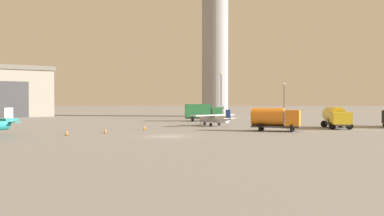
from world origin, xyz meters
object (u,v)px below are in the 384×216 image
object	(u,v)px
traffic_cone_near_left	(105,131)
traffic_cone_mid_apron	(145,128)
truck_fuel_tanker_orange	(275,118)
car_silver	(285,116)
truck_box_green	(202,112)
control_tower	(215,20)
airplane_silver	(215,118)
light_post_west	(284,96)
traffic_cone_near_right	(67,132)
light_post_east	(221,92)
truck_fuel_tanker_yellow	(336,117)

from	to	relation	value
traffic_cone_near_left	traffic_cone_mid_apron	world-z (taller)	traffic_cone_mid_apron
truck_fuel_tanker_orange	car_silver	size ratio (longest dim) A/B	1.52
truck_box_green	control_tower	bearing A→B (deg)	77.41
airplane_silver	traffic_cone_near_left	distance (m)	20.52
control_tower	traffic_cone_near_left	size ratio (longest dim) A/B	65.68
truck_box_green	light_post_west	bearing A→B (deg)	40.22
airplane_silver	light_post_west	xyz separation A→B (m)	(17.95, 33.11, 3.51)
truck_fuel_tanker_orange	traffic_cone_near_right	distance (m)	26.26
car_silver	traffic_cone_near_left	bearing A→B (deg)	-135.76
truck_box_green	traffic_cone_near_left	world-z (taller)	truck_box_green
control_tower	light_post_east	size ratio (longest dim) A/B	4.33
traffic_cone_near_left	car_silver	bearing A→B (deg)	49.39
truck_box_green	traffic_cone_near_right	world-z (taller)	truck_box_green
control_tower	traffic_cone_near_right	distance (m)	63.86
car_silver	traffic_cone_near_right	distance (m)	50.91
truck_fuel_tanker_yellow	light_post_west	bearing A→B (deg)	-178.25
control_tower	traffic_cone_near_left	distance (m)	59.65
control_tower	light_post_east	world-z (taller)	control_tower
light_post_west	traffic_cone_mid_apron	xyz separation A→B (m)	(-28.03, -42.08, -4.36)
control_tower	car_silver	size ratio (longest dim) A/B	9.44
traffic_cone_near_left	light_post_west	bearing A→B (deg)	55.78
car_silver	truck_box_green	bearing A→B (deg)	-168.51
control_tower	truck_box_green	world-z (taller)	control_tower
truck_fuel_tanker_yellow	light_post_west	world-z (taller)	light_post_west
airplane_silver	truck_fuel_tanker_yellow	distance (m)	17.89
car_silver	airplane_silver	bearing A→B (deg)	-132.36
control_tower	truck_box_green	xyz separation A→B (m)	(-3.96, -22.77, -20.93)
light_post_west	light_post_east	size ratio (longest dim) A/B	0.82
airplane_silver	light_post_west	bearing A→B (deg)	-70.86
control_tower	traffic_cone_mid_apron	world-z (taller)	control_tower
car_silver	traffic_cone_mid_apron	xyz separation A→B (m)	(-25.42, -29.18, -0.40)
airplane_silver	control_tower	bearing A→B (deg)	-46.50
truck_fuel_tanker_yellow	truck_box_green	bearing A→B (deg)	-136.02
truck_box_green	light_post_east	distance (m)	9.07
truck_fuel_tanker_orange	light_post_west	bearing A→B (deg)	95.52
car_silver	light_post_east	size ratio (longest dim) A/B	0.46
truck_fuel_tanker_yellow	traffic_cone_mid_apron	size ratio (longest dim) A/B	10.48
car_silver	light_post_west	world-z (taller)	light_post_west
car_silver	light_post_west	bearing A→B (deg)	73.42
truck_fuel_tanker_orange	truck_fuel_tanker_yellow	bearing A→B (deg)	49.30
truck_box_green	light_post_east	bearing A→B (deg)	57.33
control_tower	traffic_cone_mid_apron	size ratio (longest dim) A/B	59.63
light_post_west	traffic_cone_near_right	world-z (taller)	light_post_west
truck_fuel_tanker_orange	traffic_cone_near_left	distance (m)	21.80
control_tower	truck_fuel_tanker_orange	xyz separation A→B (m)	(4.37, -49.55, -20.98)
airplane_silver	light_post_east	world-z (taller)	light_post_east
airplane_silver	car_silver	distance (m)	25.38
truck_fuel_tanker_yellow	truck_fuel_tanker_orange	size ratio (longest dim) A/B	1.09
light_post_west	traffic_cone_near_left	xyz separation A→B (m)	(-32.40, -47.65, -4.39)
airplane_silver	light_post_east	distance (m)	22.98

